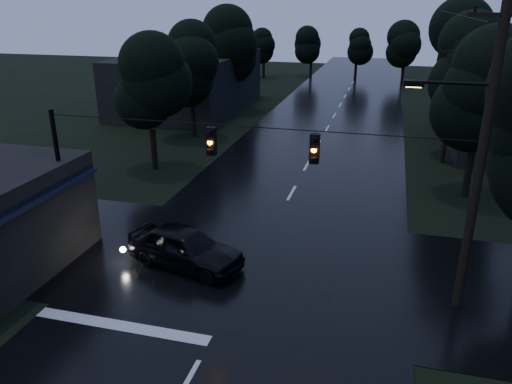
% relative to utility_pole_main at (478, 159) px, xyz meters
% --- Properties ---
extents(main_road, '(12.00, 120.00, 0.02)m').
position_rel_utility_pole_main_xyz_m(main_road, '(-7.41, 19.00, -5.26)').
color(main_road, black).
rests_on(main_road, ground).
extents(cross_street, '(60.00, 9.00, 0.02)m').
position_rel_utility_pole_main_xyz_m(cross_street, '(-7.41, 1.00, -5.26)').
color(cross_street, black).
rests_on(cross_street, ground).
extents(building_far_left, '(10.00, 16.00, 5.00)m').
position_rel_utility_pole_main_xyz_m(building_far_left, '(-21.41, 29.00, -2.76)').
color(building_far_left, black).
rests_on(building_far_left, ground).
extents(utility_pole_main, '(3.50, 0.30, 10.00)m').
position_rel_utility_pole_main_xyz_m(utility_pole_main, '(0.00, 0.00, 0.00)').
color(utility_pole_main, black).
rests_on(utility_pole_main, ground).
extents(utility_pole_far, '(2.00, 0.30, 7.50)m').
position_rel_utility_pole_main_xyz_m(utility_pole_far, '(0.89, 17.00, -1.38)').
color(utility_pole_far, black).
rests_on(utility_pole_far, ground).
extents(anchor_pole_left, '(0.18, 0.18, 6.00)m').
position_rel_utility_pole_main_xyz_m(anchor_pole_left, '(-14.91, 0.00, -2.26)').
color(anchor_pole_left, black).
rests_on(anchor_pole_left, ground).
extents(span_signals, '(15.00, 0.37, 1.12)m').
position_rel_utility_pole_main_xyz_m(span_signals, '(-6.85, -0.01, -0.01)').
color(span_signals, black).
rests_on(span_signals, ground).
extents(tree_left_a, '(3.92, 3.92, 8.26)m').
position_rel_utility_pole_main_xyz_m(tree_left_a, '(-16.41, 11.00, -0.02)').
color(tree_left_a, black).
rests_on(tree_left_a, ground).
extents(tree_left_b, '(4.20, 4.20, 8.85)m').
position_rel_utility_pole_main_xyz_m(tree_left_b, '(-17.01, 19.00, 0.36)').
color(tree_left_b, black).
rests_on(tree_left_b, ground).
extents(tree_left_c, '(4.48, 4.48, 9.44)m').
position_rel_utility_pole_main_xyz_m(tree_left_c, '(-17.61, 29.00, 0.74)').
color(tree_left_c, black).
rests_on(tree_left_c, ground).
extents(tree_right_a, '(4.20, 4.20, 8.85)m').
position_rel_utility_pole_main_xyz_m(tree_right_a, '(1.59, 11.00, 0.36)').
color(tree_right_a, black).
rests_on(tree_right_a, ground).
extents(tree_right_b, '(4.48, 4.48, 9.44)m').
position_rel_utility_pole_main_xyz_m(tree_right_b, '(2.19, 19.00, 0.74)').
color(tree_right_b, black).
rests_on(tree_right_b, ground).
extents(tree_right_c, '(4.76, 4.76, 10.03)m').
position_rel_utility_pole_main_xyz_m(tree_right_c, '(2.79, 29.00, 1.11)').
color(tree_right_c, black).
rests_on(tree_right_c, ground).
extents(car, '(5.06, 2.96, 1.62)m').
position_rel_utility_pole_main_xyz_m(car, '(-9.92, 0.22, -4.45)').
color(car, black).
rests_on(car, ground).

